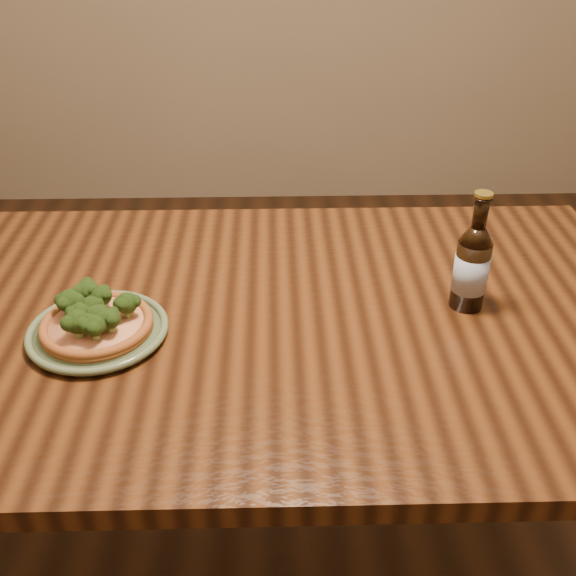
{
  "coord_description": "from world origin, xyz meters",
  "views": [
    {
      "loc": [
        0.06,
        -0.94,
        1.47
      ],
      "look_at": [
        0.09,
        0.08,
        0.82
      ],
      "focal_mm": 42.0,
      "sensor_mm": 36.0,
      "label": 1
    }
  ],
  "objects_px": {
    "pizza": "(96,320)",
    "plate": "(98,331)",
    "table": "(242,353)",
    "beer_bottle": "(472,266)"
  },
  "relations": [
    {
      "from": "pizza",
      "to": "beer_bottle",
      "type": "distance_m",
      "value": 0.69
    },
    {
      "from": "table",
      "to": "beer_bottle",
      "type": "distance_m",
      "value": 0.47
    },
    {
      "from": "table",
      "to": "beer_bottle",
      "type": "relative_size",
      "value": 6.82
    },
    {
      "from": "pizza",
      "to": "beer_bottle",
      "type": "height_order",
      "value": "beer_bottle"
    },
    {
      "from": "table",
      "to": "plate",
      "type": "bearing_deg",
      "value": -166.11
    },
    {
      "from": "plate",
      "to": "pizza",
      "type": "xyz_separation_m",
      "value": [
        -0.0,
        0.0,
        0.02
      ]
    },
    {
      "from": "table",
      "to": "pizza",
      "type": "distance_m",
      "value": 0.29
    },
    {
      "from": "table",
      "to": "plate",
      "type": "xyz_separation_m",
      "value": [
        -0.25,
        -0.06,
        0.1
      ]
    },
    {
      "from": "pizza",
      "to": "plate",
      "type": "bearing_deg",
      "value": -43.94
    },
    {
      "from": "plate",
      "to": "pizza",
      "type": "distance_m",
      "value": 0.02
    }
  ]
}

